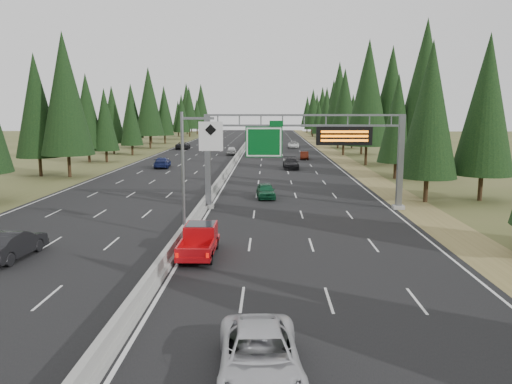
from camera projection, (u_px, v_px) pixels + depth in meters
road at (237, 158)px, 86.30m from camera, size 32.00×260.00×0.08m
shoulder_right at (340, 159)px, 85.87m from camera, size 3.60×260.00×0.06m
shoulder_left at (135, 158)px, 86.73m from camera, size 3.60×260.00×0.06m
median_barrier at (237, 156)px, 86.24m from camera, size 0.70×260.00×0.85m
sign_gantry at (312, 146)px, 40.72m from camera, size 16.75×0.98×7.80m
hov_sign_pole at (192, 166)px, 31.23m from camera, size 2.80×0.50×8.00m
tree_row_right at (388, 102)px, 69.87m from camera, size 11.08×238.96×18.98m
tree_row_left at (96, 105)px, 78.84m from camera, size 11.86×241.68×18.68m
silver_minivan at (260, 356)px, 15.00m from camera, size 2.81×5.51×1.49m
red_pickup at (200, 238)px, 28.27m from camera, size 1.83×5.13×1.67m
car_ahead_green at (266, 191)px, 46.59m from camera, size 1.97×4.19×1.38m
car_ahead_dkred at (304, 155)px, 84.15m from camera, size 1.62×4.03×1.30m
car_ahead_dkgrey at (291, 163)px, 70.46m from camera, size 2.20×5.27×1.52m
car_ahead_white at (294, 145)px, 109.30m from camera, size 2.61×5.24×1.43m
car_ahead_far at (254, 137)px, 138.60m from camera, size 2.15×4.85×1.62m
car_onc_near at (12, 244)px, 27.46m from camera, size 2.06×4.91×1.58m
car_onc_blue at (162, 162)px, 71.67m from camera, size 2.63×5.36×1.50m
car_onc_white at (232, 151)px, 93.09m from camera, size 1.94×4.51×1.52m
car_onc_far at (183, 145)px, 106.84m from camera, size 2.78×5.76×1.58m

